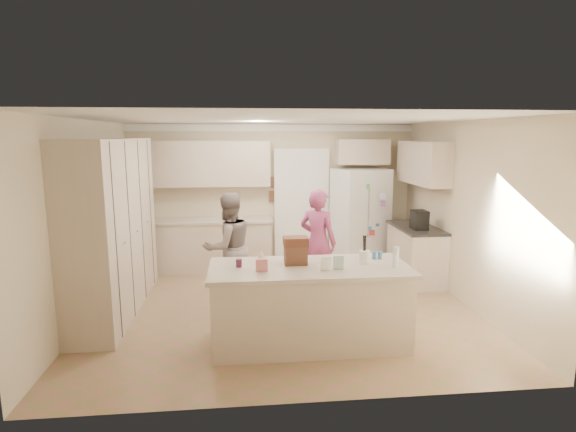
{
  "coord_description": "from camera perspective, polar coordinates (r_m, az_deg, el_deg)",
  "views": [
    {
      "loc": [
        -0.55,
        -5.97,
        2.38
      ],
      "look_at": [
        0.1,
        0.35,
        1.25
      ],
      "focal_mm": 28.0,
      "sensor_mm": 36.0,
      "label": 1
    }
  ],
  "objects": [
    {
      "name": "wall_frame_upper",
      "position": [
        8.3,
        -1.9,
        4.34
      ],
      "size": [
        0.15,
        0.02,
        0.2
      ],
      "primitive_type": "cube",
      "color": "brown",
      "rests_on": "wall_back"
    },
    {
      "name": "fridge_magnets",
      "position": [
        8.01,
        9.79,
        -0.71
      ],
      "size": [
        0.76,
        0.02,
        1.44
      ],
      "primitive_type": null,
      "color": "tan",
      "rests_on": "refrigerator"
    },
    {
      "name": "tissue_box",
      "position": [
        4.97,
        -3.37,
        -6.11
      ],
      "size": [
        0.13,
        0.13,
        0.14
      ],
      "primitive_type": "cube",
      "color": "#D8797E",
      "rests_on": "island_top"
    },
    {
      "name": "right_upper_cab",
      "position": [
        7.77,
        16.76,
        6.49
      ],
      "size": [
        0.35,
        1.5,
        0.7
      ],
      "primitive_type": "cube",
      "color": "#C1AF9D",
      "rests_on": "wall_right"
    },
    {
      "name": "fridge_handle_r",
      "position": [
        7.99,
        10.18,
        0.35
      ],
      "size": [
        0.02,
        0.02,
        0.85
      ],
      "primitive_type": "cylinder",
      "color": "silver",
      "rests_on": "refrigerator"
    },
    {
      "name": "dollhouse_body",
      "position": [
        5.18,
        0.97,
        -4.96
      ],
      "size": [
        0.26,
        0.18,
        0.22
      ],
      "primitive_type": "cube",
      "color": "brown",
      "rests_on": "island_top"
    },
    {
      "name": "crown_back",
      "position": [
        8.25,
        -2.08,
        11.12
      ],
      "size": [
        5.2,
        0.08,
        0.12
      ],
      "primitive_type": "cube",
      "color": "white",
      "rests_on": "wall_back"
    },
    {
      "name": "wall_front",
      "position": [
        3.85,
        2.56,
        -6.2
      ],
      "size": [
        5.2,
        0.02,
        2.6
      ],
      "primitive_type": "cube",
      "color": "beige",
      "rests_on": "ground"
    },
    {
      "name": "back_countertop",
      "position": [
        8.12,
        -10.0,
        -0.57
      ],
      "size": [
        2.24,
        0.63,
        0.04
      ],
      "primitive_type": "cube",
      "color": "#BFB4A2",
      "rests_on": "back_base_cab"
    },
    {
      "name": "over_fridge_cab",
      "position": [
        8.39,
        9.43,
        8.04
      ],
      "size": [
        0.95,
        0.35,
        0.45
      ],
      "primitive_type": "cube",
      "color": "#C1AF9D",
      "rests_on": "wall_back"
    },
    {
      "name": "back_upper_cab",
      "position": [
        8.13,
        -10.15,
        6.55
      ],
      "size": [
        2.2,
        0.35,
        0.8
      ],
      "primitive_type": "cube",
      "color": "#C1AF9D",
      "rests_on": "wall_back"
    },
    {
      "name": "fridge_handle_l",
      "position": [
        7.97,
        9.49,
        0.34
      ],
      "size": [
        0.02,
        0.02,
        0.85
      ],
      "primitive_type": "cylinder",
      "color": "silver",
      "rests_on": "refrigerator"
    },
    {
      "name": "dollhouse_roof",
      "position": [
        5.14,
        0.98,
        -3.24
      ],
      "size": [
        0.28,
        0.2,
        0.1
      ],
      "primitive_type": "cube",
      "color": "#592D1E",
      "rests_on": "dollhouse_body"
    },
    {
      "name": "utensil_crock",
      "position": [
        5.3,
        9.69,
        -5.17
      ],
      "size": [
        0.13,
        0.13,
        0.15
      ],
      "primitive_type": "cylinder",
      "color": "white",
      "rests_on": "island_top"
    },
    {
      "name": "teen_girl",
      "position": [
        6.8,
        3.8,
        -3.31
      ],
      "size": [
        0.7,
        0.66,
        1.61
      ],
      "primitive_type": "imported",
      "rotation": [
        0.0,
        0.0,
        2.52
      ],
      "color": "#A23D6A",
      "rests_on": "floor"
    },
    {
      "name": "water_bottle",
      "position": [
        5.19,
        13.5,
        -5.11
      ],
      "size": [
        0.07,
        0.07,
        0.24
      ],
      "primitive_type": "cylinder",
      "color": "silver",
      "rests_on": "island_top"
    },
    {
      "name": "doorway_casing",
      "position": [
        8.39,
        1.74,
        0.97
      ],
      "size": [
        1.02,
        0.03,
        2.22
      ],
      "primitive_type": "cube",
      "color": "white",
      "rests_on": "floor"
    },
    {
      "name": "coffee_maker",
      "position": [
        7.44,
        16.34,
        -0.47
      ],
      "size": [
        0.22,
        0.28,
        0.3
      ],
      "primitive_type": "cube",
      "color": "black",
      "rests_on": "right_countertop"
    },
    {
      "name": "fridge_seam",
      "position": [
        8.02,
        9.77,
        -0.7
      ],
      "size": [
        0.02,
        0.02,
        1.78
      ],
      "primitive_type": "cube",
      "color": "gray",
      "rests_on": "refrigerator"
    },
    {
      "name": "tissue_plume",
      "position": [
        4.94,
        -3.38,
        -4.89
      ],
      "size": [
        0.08,
        0.08,
        0.08
      ],
      "primitive_type": "cone",
      "color": "white",
      "rests_on": "tissue_box"
    },
    {
      "name": "teen_boy",
      "position": [
        6.57,
        -7.57,
        -3.96
      ],
      "size": [
        0.97,
        0.9,
        1.59
      ],
      "primitive_type": "imported",
      "rotation": [
        0.0,
        0.0,
        3.65
      ],
      "color": "gray",
      "rests_on": "floor"
    },
    {
      "name": "refrigerator",
      "position": [
        8.36,
        9.12,
        -0.24
      ],
      "size": [
        1.07,
        0.95,
        1.8
      ],
      "primitive_type": "cube",
      "rotation": [
        0.0,
        0.0,
        0.32
      ],
      "color": "white",
      "rests_on": "floor"
    },
    {
      "name": "wall_right",
      "position": [
        6.84,
        21.74,
        0.28
      ],
      "size": [
        0.02,
        4.6,
        2.6
      ],
      "primitive_type": "cube",
      "color": "beige",
      "rests_on": "ground"
    },
    {
      "name": "doorway_opening",
      "position": [
        8.43,
        1.71,
        1.0
      ],
      "size": [
        0.9,
        0.06,
        2.1
      ],
      "primitive_type": "cube",
      "color": "black",
      "rests_on": "floor"
    },
    {
      "name": "right_base_cab",
      "position": [
        7.77,
        15.9,
        -4.76
      ],
      "size": [
        0.6,
        1.2,
        0.88
      ],
      "primitive_type": "cube",
      "color": "#C1AF9D",
      "rests_on": "floor"
    },
    {
      "name": "wall_frame_lower",
      "position": [
        8.33,
        -1.89,
        2.5
      ],
      "size": [
        0.15,
        0.02,
        0.2
      ],
      "primitive_type": "cube",
      "color": "brown",
      "rests_on": "wall_back"
    },
    {
      "name": "shaker_salt",
      "position": [
        5.51,
        10.93,
        -4.93
      ],
      "size": [
        0.05,
        0.05,
        0.09
      ],
      "primitive_type": "cylinder",
      "color": "#326698",
      "rests_on": "island_top"
    },
    {
      "name": "shaker_pepper",
      "position": [
        5.53,
        11.62,
        -4.9
      ],
      "size": [
        0.05,
        0.05,
        0.09
      ],
      "primitive_type": "cylinder",
      "color": "#326698",
      "rests_on": "island_top"
    },
    {
      "name": "pantry_bank",
      "position": [
        6.53,
        -21.32,
        -1.25
      ],
      "size": [
        0.6,
        2.6,
        2.35
      ],
      "primitive_type": "cube",
      "color": "#C1AF9D",
      "rests_on": "floor"
    },
    {
      "name": "island_top",
      "position": [
        5.14,
        2.77,
        -6.65
      ],
      "size": [
        2.28,
        0.96,
        0.05
      ],
      "primitive_type": "cube",
      "color": "#BFB4A2",
      "rests_on": "island_base"
    },
    {
      "name": "ceiling",
      "position": [
        6.0,
        -0.62,
        12.28
      ],
      "size": [
        5.2,
        4.6,
        0.02
      ],
      "primitive_type": "cube",
      "color": "white",
      "rests_on": "wall_back"
    },
    {
      "name": "wall_left",
      "position": [
        6.41,
        -24.53,
        -0.54
      ],
      "size": [
        0.02,
        4.6,
        2.6
      ],
      "primitive_type": "cube",
      "color": "beige",
      "rests_on": "ground"
    },
    {
      "name": "jam_jar",
      "position": [
        5.12,
        -6.25,
        -5.97
      ],
      "size": [
        0.07,
        0.07,
        0.09
      ],
      "primitive_type": "cylinder",
      "color": "#59263F",
      "rests_on": "island_top"
    },
    {
      "name": "greeting_card_a",
      "position": [
        4.95,
        4.85,
        -6.08
      ],
      "size": [
        0.12,
        0.06,
        0.16
      ],
      "primitive_type": "cube",
      "rotation": [
        0.15,
        0.0,
        0.2
      ],
      "color": "white",
      "rests_on": "island_top"
    },
    {
      "name": "right_countertop",
      "position": [
        7.67,
        16.0,
        -1.44
      ],
      "size": [
        0.63,
        1.24,
        0.04
      ],
      "primitive_type": "cube",
      "color": "#2D2B28",
      "rests_on": "right_base_cab"
    },
    {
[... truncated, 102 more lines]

